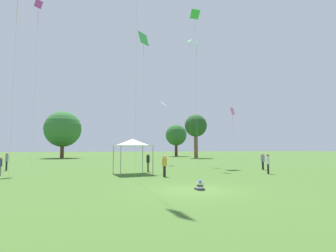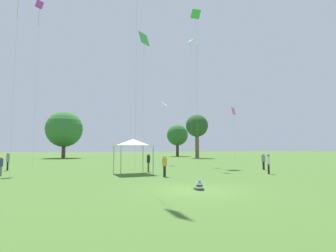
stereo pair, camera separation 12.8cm
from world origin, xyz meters
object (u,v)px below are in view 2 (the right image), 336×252
person_standing_4 (8,159)px  distant_tree_1 (197,126)px  kite_5 (196,19)px  person_standing_5 (263,160)px  kite_6 (190,50)px  seated_toddler (199,186)px  person_standing_3 (165,164)px  kite_7 (234,112)px  kite_2 (144,41)px  distant_tree_0 (177,135)px  person_standing_0 (1,164)px  person_standing_2 (148,160)px  person_standing_1 (268,162)px  kite_3 (39,16)px  kite_8 (197,51)px  kite_1 (164,106)px  distant_tree_2 (64,129)px  canopy_tent (133,143)px

person_standing_4 → distant_tree_1: bearing=58.9°
kite_5 → distant_tree_1: (8.44, 21.36, -13.18)m
person_standing_5 → kite_6: kite_6 is taller
seated_toddler → person_standing_3: 6.75m
person_standing_3 → kite_7: 23.54m
kite_2 → distant_tree_0: 43.87m
person_standing_0 → person_standing_2: 12.04m
person_standing_1 → kite_5: kite_5 is taller
kite_3 → distant_tree_1: size_ratio=1.86×
kite_3 → person_standing_2: bearing=155.3°
person_standing_1 → kite_6: (-1.41, 15.09, 15.23)m
seated_toddler → kite_8: bearing=67.8°
seated_toddler → kite_1: bearing=79.9°
kite_5 → distant_tree_2: bearing=-10.5°
person_standing_2 → canopy_tent: bearing=21.8°
person_standing_2 → canopy_tent: canopy_tent is taller
person_standing_0 → distant_tree_1: (28.81, 30.69, 6.14)m
seated_toddler → kite_1: 23.50m
person_standing_5 → kite_1: 15.46m
person_standing_1 → kite_2: size_ratio=0.12×
kite_7 → distant_tree_1: size_ratio=0.88×
canopy_tent → kite_2: (1.67, 4.52, 11.09)m
person_standing_4 → kite_3: 15.47m
person_standing_2 → kite_5: 22.72m
person_standing_1 → person_standing_4: size_ratio=0.96×
person_standing_2 → person_standing_5: (11.76, -0.87, -0.05)m
seated_toddler → person_standing_0: bearing=139.1°
person_standing_1 → person_standing_5: (2.32, 3.99, -0.05)m
kite_1 → distant_tree_2: bearing=109.1°
kite_5 → distant_tree_0: size_ratio=2.52×
person_standing_5 → kite_2: kite_2 is taller
canopy_tent → kite_1: (5.91, 12.22, 5.40)m
seated_toddler → kite_1: (3.67, 21.84, 7.85)m
person_standing_1 → person_standing_2: size_ratio=0.99×
person_standing_0 → person_standing_4: (-1.12, 5.45, 0.17)m
person_standing_0 → person_standing_1: bearing=-23.0°
person_standing_3 → distant_tree_2: size_ratio=0.16×
kite_1 → canopy_tent: bearing=-127.1°
person_standing_0 → distant_tree_2: distant_tree_2 is taller
person_standing_2 → kite_8: 14.33m
person_standing_5 → kite_5: 21.83m
person_standing_4 → kite_3: (2.12, 0.55, 15.31)m
person_standing_2 → kite_7: bearing=-164.0°
person_standing_4 → kite_6: kite_6 is taller
person_standing_0 → person_standing_2: bearing=-9.2°
kite_7 → distant_tree_2: 37.97m
person_standing_5 → kite_3: bearing=-52.5°
kite_2 → canopy_tent: bearing=-106.5°
person_standing_0 → kite_1: 20.97m
kite_5 → kite_1: bearing=21.0°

